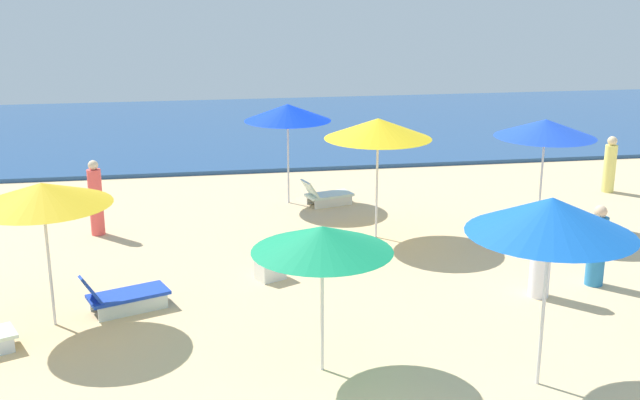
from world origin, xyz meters
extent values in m
cube|color=navy|center=(0.00, 22.97, 0.06)|extent=(60.00, 14.05, 0.12)
cylinder|color=silver|center=(5.97, 9.52, 1.09)|extent=(0.05, 0.05, 2.18)
cone|color=blue|center=(5.97, 9.52, 2.38)|extent=(2.27, 2.27, 0.40)
cube|color=silver|center=(6.69, 8.29, 0.13)|extent=(0.92, 0.59, 0.26)
cube|color=silver|center=(6.41, 8.74, 0.13)|extent=(0.92, 0.59, 0.26)
cube|color=silver|center=(6.55, 8.51, 0.29)|extent=(1.33, 1.15, 0.06)
cube|color=silver|center=(6.09, 8.23, 0.49)|extent=(0.53, 0.64, 0.42)
cylinder|color=silver|center=(-0.08, 3.70, 0.93)|extent=(0.05, 0.05, 1.87)
cone|color=#16925A|center=(-0.08, 3.70, 2.06)|extent=(2.05, 2.05, 0.38)
cylinder|color=silver|center=(0.56, 12.66, 1.08)|extent=(0.05, 0.05, 2.15)
cone|color=#0932DC|center=(0.56, 12.66, 2.36)|extent=(2.19, 2.19, 0.42)
cube|color=silver|center=(1.64, 12.09, 0.11)|extent=(1.02, 0.33, 0.22)
cube|color=silver|center=(1.50, 12.56, 0.11)|extent=(1.02, 0.33, 0.22)
cube|color=silver|center=(1.57, 12.33, 0.25)|extent=(1.29, 0.88, 0.06)
cube|color=silver|center=(1.05, 12.18, 0.47)|extent=(0.46, 0.61, 0.46)
cylinder|color=silver|center=(2.14, 9.57, 1.13)|extent=(0.05, 0.05, 2.26)
cone|color=yellow|center=(2.14, 9.57, 2.48)|extent=(2.35, 2.35, 0.44)
cylinder|color=silver|center=(-4.25, 5.98, 1.05)|extent=(0.05, 0.05, 2.10)
cone|color=gold|center=(-4.25, 5.98, 2.28)|extent=(2.21, 2.21, 0.37)
cube|color=silver|center=(-2.97, 6.17, 0.13)|extent=(1.16, 0.48, 0.25)
cube|color=silver|center=(-3.15, 6.65, 0.13)|extent=(1.16, 0.48, 0.25)
cube|color=#1D41BB|center=(-3.06, 6.41, 0.28)|extent=(1.49, 1.06, 0.06)
cube|color=#1D41BB|center=(-3.65, 6.18, 0.49)|extent=(0.48, 0.65, 0.43)
cylinder|color=silver|center=(2.91, 2.78, 1.14)|extent=(0.05, 0.05, 2.27)
cone|color=blue|center=(2.91, 2.78, 2.53)|extent=(2.31, 2.31, 0.51)
cylinder|color=#F7E872|center=(9.27, 12.32, 0.65)|extent=(0.35, 0.35, 1.29)
sphere|color=beige|center=(9.27, 12.32, 1.41)|extent=(0.25, 0.25, 0.25)
cylinder|color=white|center=(4.29, 5.80, 0.71)|extent=(0.38, 0.38, 1.43)
sphere|color=beige|center=(4.29, 5.80, 1.53)|extent=(0.24, 0.24, 0.24)
cylinder|color=#2D7EBC|center=(5.58, 6.15, 0.67)|extent=(0.37, 0.37, 1.34)
sphere|color=beige|center=(5.58, 6.15, 1.45)|extent=(0.24, 0.24, 0.24)
cylinder|color=#F6544F|center=(-4.03, 10.80, 0.76)|extent=(0.42, 0.42, 1.51)
sphere|color=beige|center=(-4.03, 10.80, 1.61)|extent=(0.22, 0.22, 0.22)
cube|color=silver|center=(-0.46, 7.44, 0.22)|extent=(0.63, 0.57, 0.44)
camera|label=1|loc=(-1.83, -6.63, 5.63)|focal=43.83mm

